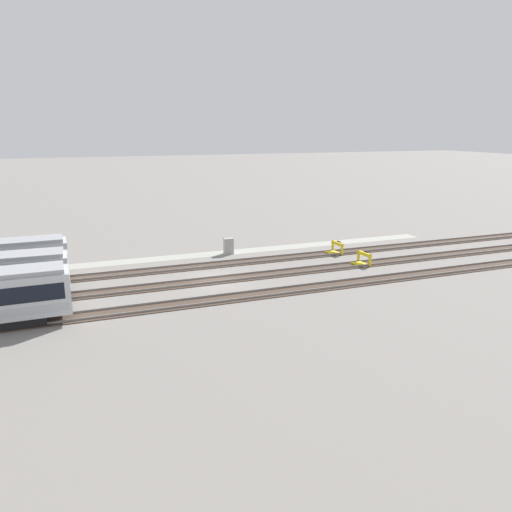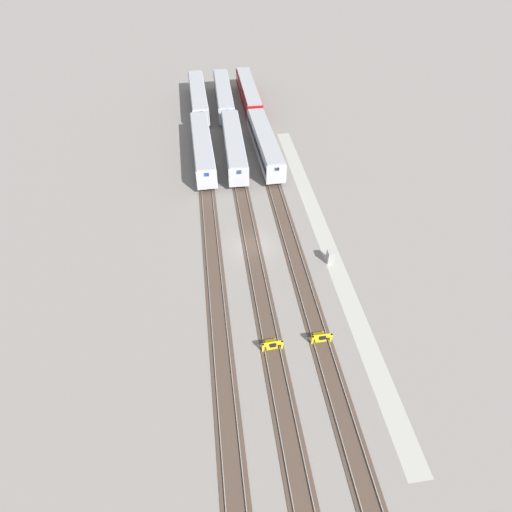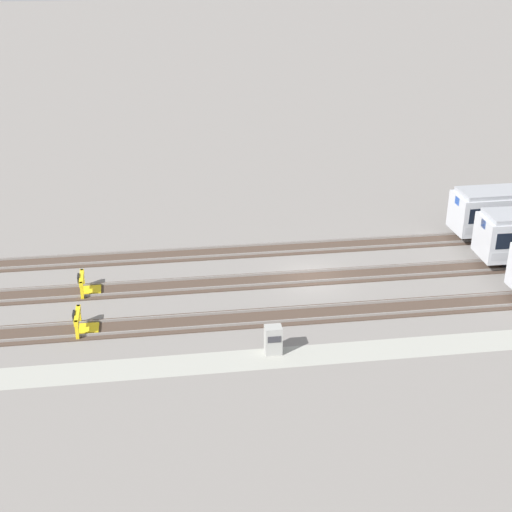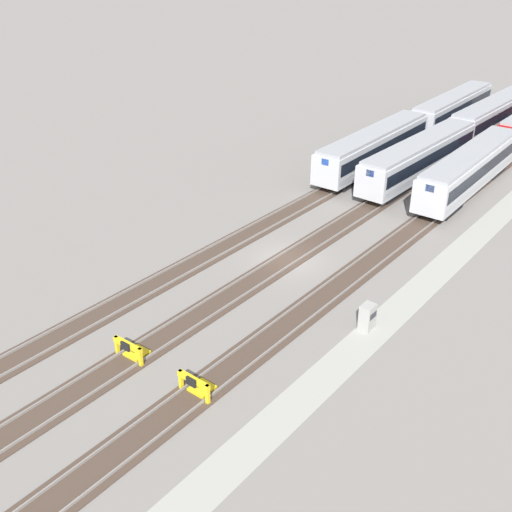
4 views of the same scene
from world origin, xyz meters
TOP-DOWN VIEW (x-y plane):
  - ground_plane at (0.00, 0.00)m, footprint 400.00×400.00m
  - service_walkway at (0.00, -8.96)m, footprint 54.00×2.00m
  - rail_track_nearest at (0.00, -4.72)m, footprint 90.00×2.23m
  - rail_track_near_inner at (0.00, 0.00)m, footprint 90.00×2.24m
  - rail_track_middle at (0.00, 4.72)m, footprint 90.00×2.23m
  - subway_car_front_row_leftmost at (20.40, 4.72)m, footprint 18.05×3.20m
  - subway_car_front_row_left_inner at (39.11, 0.00)m, footprint 18.05×3.14m
  - subway_car_front_row_centre at (39.11, 4.66)m, footprint 18.05×3.17m
  - subway_car_front_row_rightmost at (20.40, -0.01)m, footprint 18.06×3.24m
  - subway_car_back_row_leftmost at (20.40, -4.77)m, footprint 18.06×3.25m
  - bumper_stop_nearest_track at (-14.04, -4.71)m, footprint 1.35×2.00m
  - bumper_stop_near_inner_track at (-14.19, 0.01)m, footprint 1.38×2.01m
  - electrical_cabinet at (-3.86, -8.45)m, footprint 0.90×0.73m

SIDE VIEW (x-z plane):
  - ground_plane at x=0.00m, z-range 0.00..0.00m
  - service_walkway at x=0.00m, z-range 0.00..0.01m
  - rail_track_nearest at x=0.00m, z-range -0.06..0.15m
  - rail_track_near_inner at x=0.00m, z-range -0.06..0.15m
  - rail_track_middle at x=0.00m, z-range -0.06..0.15m
  - bumper_stop_nearest_track at x=-14.04m, z-range -0.10..1.12m
  - bumper_stop_near_inner_track at x=-14.19m, z-range -0.10..1.12m
  - electrical_cabinet at x=-3.86m, z-range 0.00..1.60m
  - subway_car_front_row_leftmost at x=20.40m, z-range 0.19..3.89m
  - subway_car_front_row_left_inner at x=39.11m, z-range 0.19..3.89m
  - subway_car_front_row_centre at x=39.11m, z-range 0.19..3.89m
  - subway_car_front_row_rightmost at x=20.40m, z-range 0.19..3.89m
  - subway_car_back_row_leftmost at x=20.40m, z-range 0.19..3.89m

